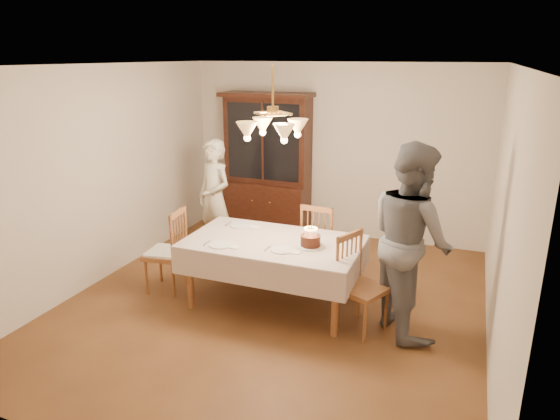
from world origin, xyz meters
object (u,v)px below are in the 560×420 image
at_px(dining_table, 273,247).
at_px(elderly_woman, 215,198).
at_px(china_hutch, 268,167).
at_px(chair_far_side, 321,246).
at_px(birthday_cake, 310,241).

relative_size(dining_table, elderly_woman, 1.17).
height_order(china_hutch, chair_far_side, china_hutch).
xyz_separation_m(dining_table, china_hutch, (-1.00, 2.25, 0.36)).
bearing_deg(chair_far_side, elderly_woman, 169.46).
height_order(china_hutch, elderly_woman, china_hutch).
distance_m(chair_far_side, birthday_cake, 0.92).
distance_m(chair_far_side, elderly_woman, 1.69).
bearing_deg(china_hutch, dining_table, -66.02).
bearing_deg(dining_table, chair_far_side, 68.97).
distance_m(dining_table, chair_far_side, 0.89).
height_order(dining_table, elderly_woman, elderly_woman).
bearing_deg(birthday_cake, chair_far_side, 98.35).
bearing_deg(dining_table, elderly_woman, 139.93).
distance_m(dining_table, birthday_cake, 0.45).
bearing_deg(elderly_woman, chair_far_side, 14.60).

